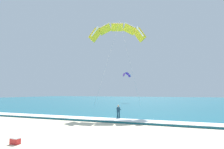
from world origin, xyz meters
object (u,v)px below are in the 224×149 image
object	(u,v)px
surfboard	(118,120)
cooler_box	(15,141)
kite_primary	(117,31)
kitesurfer	(118,111)
kite_distant	(126,74)

from	to	relation	value
surfboard	cooler_box	size ratio (longest dim) A/B	2.51
kite_primary	cooler_box	distance (m)	22.97
kitesurfer	kite_distant	xyz separation A→B (m)	(-10.85, 36.27, 7.70)
kitesurfer	kite_distant	size ratio (longest dim) A/B	0.41
surfboard	kite_primary	distance (m)	14.33
kite_primary	kite_distant	world-z (taller)	kite_primary
kite_distant	cooler_box	size ratio (longest dim) A/B	7.03
surfboard	kite_primary	size ratio (longest dim) A/B	0.12
kitesurfer	kite_distant	distance (m)	38.63
surfboard	kite_distant	size ratio (longest dim) A/B	0.36
kite_distant	surfboard	bearing A→B (deg)	-73.34
kite_primary	cooler_box	world-z (taller)	kite_primary
kite_distant	kite_primary	bearing A→B (deg)	-74.42
surfboard	kite_primary	xyz separation A→B (m)	(-2.54, 6.45, 12.54)
surfboard	kite_distant	world-z (taller)	kite_distant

